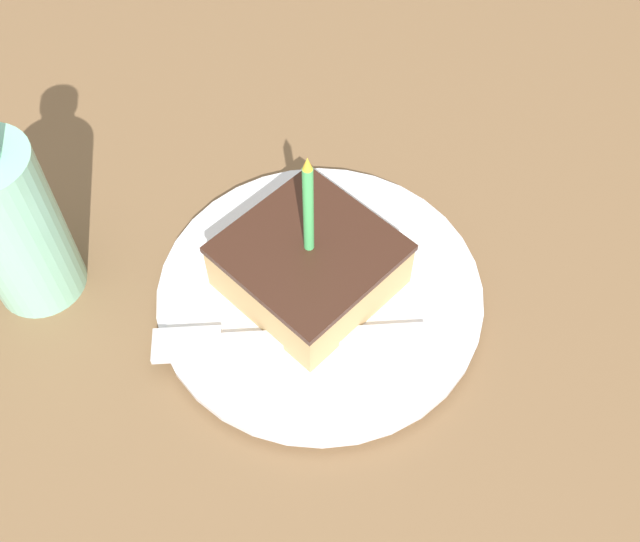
# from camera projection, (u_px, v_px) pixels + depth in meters

# --- Properties ---
(ground_plane) EXTENTS (2.40, 2.40, 0.04)m
(ground_plane) POSITION_uv_depth(u_px,v_px,m) (346.00, 312.00, 0.55)
(ground_plane) COLOR brown
(ground_plane) RESTS_ON ground
(plate) EXTENTS (0.23, 0.23, 0.01)m
(plate) POSITION_uv_depth(u_px,v_px,m) (320.00, 293.00, 0.52)
(plate) COLOR silver
(plate) RESTS_ON ground_plane
(cake_slice) EXTENTS (0.10, 0.10, 0.13)m
(cake_slice) POSITION_uv_depth(u_px,v_px,m) (309.00, 265.00, 0.50)
(cake_slice) COLOR tan
(cake_slice) RESTS_ON plate
(fork) EXTENTS (0.13, 0.15, 0.00)m
(fork) POSITION_uv_depth(u_px,v_px,m) (270.00, 340.00, 0.49)
(fork) COLOR silver
(fork) RESTS_ON plate
(bottle) EXTENTS (0.06, 0.06, 0.18)m
(bottle) POSITION_uv_depth(u_px,v_px,m) (10.00, 220.00, 0.48)
(bottle) COLOR #8CD1B2
(bottle) RESTS_ON ground_plane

